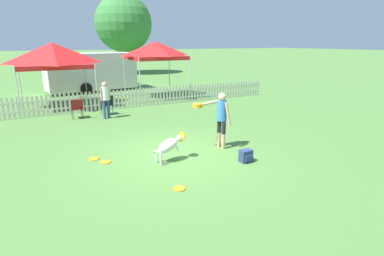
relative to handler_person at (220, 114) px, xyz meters
name	(u,v)px	position (x,y,z in m)	size (l,w,h in m)	color
ground_plane	(177,155)	(-1.31, 0.07, -1.02)	(240.00, 240.00, 0.00)	#4C7A38
handler_person	(220,114)	(0.00, 0.00, 0.00)	(1.02, 0.55, 1.61)	tan
leaping_dog	(168,146)	(-1.70, -0.25, -0.59)	(1.09, 0.40, 0.72)	beige
frisbee_near_handler	(94,159)	(-3.39, 0.78, -1.01)	(0.26, 0.26, 0.02)	orange
frisbee_near_dog	(106,162)	(-3.17, 0.41, -1.01)	(0.26, 0.26, 0.02)	orange
frisbee_midfield	(179,189)	(-2.12, -1.76, -1.01)	(0.26, 0.26, 0.02)	orange
backpack_on_grass	(246,156)	(0.05, -1.21, -0.86)	(0.31, 0.26, 0.32)	navy
picket_fence	(116,100)	(-1.31, 6.65, -0.57)	(16.68, 0.04, 0.88)	beige
folding_chair_blue_left	(107,103)	(-1.93, 5.69, -0.52)	(0.50, 0.52, 0.84)	#333338
folding_chair_center	(77,107)	(-3.15, 5.58, -0.54)	(0.46, 0.48, 0.81)	#333338
canopy_tent_main	(53,55)	(-3.61, 8.62, 1.37)	(3.16, 3.16, 2.96)	silver
canopy_tent_secondary	(155,50)	(1.48, 8.76, 1.52)	(2.84, 2.84, 3.02)	silver
spectator_standing	(105,97)	(-2.10, 5.09, -0.14)	(0.41, 0.27, 1.47)	#334C7A
equipment_trailer	(91,71)	(-1.34, 12.65, 0.22)	(6.16, 2.62, 2.33)	white
tree_left_grove	(123,24)	(3.61, 22.48, 3.65)	(5.32, 5.32, 7.33)	#4C3823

